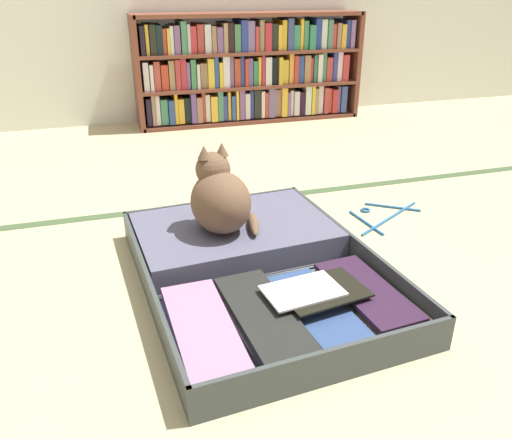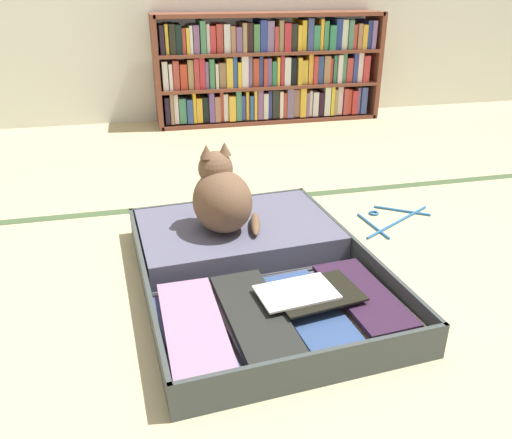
{
  "view_description": "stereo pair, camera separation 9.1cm",
  "coord_description": "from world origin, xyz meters",
  "px_view_note": "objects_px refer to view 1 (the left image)",
  "views": [
    {
      "loc": [
        -0.38,
        -1.03,
        0.85
      ],
      "look_at": [
        0.03,
        0.33,
        0.18
      ],
      "focal_mm": 35.43,
      "sensor_mm": 36.0,
      "label": 1
    },
    {
      "loc": [
        -0.29,
        -1.06,
        0.85
      ],
      "look_at": [
        0.03,
        0.33,
        0.18
      ],
      "focal_mm": 35.43,
      "sensor_mm": 36.0,
      "label": 2
    }
  ],
  "objects_px": {
    "open_suitcase": "(250,262)",
    "black_cat": "(219,198)",
    "bookshelf": "(249,70)",
    "clothes_hanger": "(382,215)"
  },
  "relations": [
    {
      "from": "bookshelf",
      "to": "clothes_hanger",
      "type": "distance_m",
      "value": 1.7
    },
    {
      "from": "black_cat",
      "to": "bookshelf",
      "type": "bearing_deg",
      "value": 70.9
    },
    {
      "from": "bookshelf",
      "to": "clothes_hanger",
      "type": "xyz_separation_m",
      "value": [
        0.07,
        -1.67,
        -0.33
      ]
    },
    {
      "from": "black_cat",
      "to": "clothes_hanger",
      "type": "height_order",
      "value": "black_cat"
    },
    {
      "from": "bookshelf",
      "to": "black_cat",
      "type": "relative_size",
      "value": 5.18
    },
    {
      "from": "open_suitcase",
      "to": "black_cat",
      "type": "distance_m",
      "value": 0.23
    },
    {
      "from": "bookshelf",
      "to": "open_suitcase",
      "type": "distance_m",
      "value": 2.04
    },
    {
      "from": "black_cat",
      "to": "clothes_hanger",
      "type": "distance_m",
      "value": 0.73
    },
    {
      "from": "bookshelf",
      "to": "black_cat",
      "type": "height_order",
      "value": "bookshelf"
    },
    {
      "from": "open_suitcase",
      "to": "black_cat",
      "type": "height_order",
      "value": "black_cat"
    }
  ]
}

